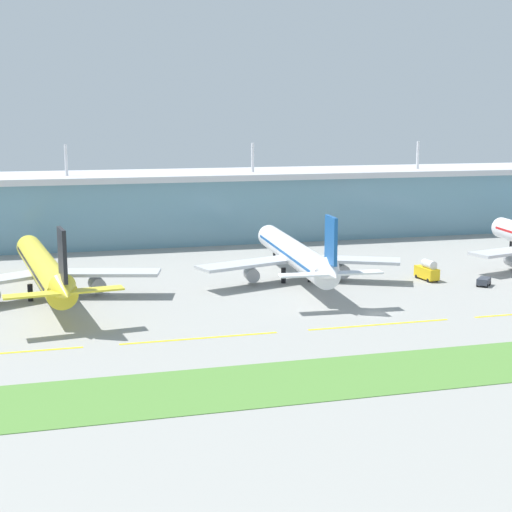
% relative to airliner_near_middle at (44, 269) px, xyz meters
% --- Properties ---
extents(ground_plane, '(600.00, 600.00, 0.00)m').
position_rel_airliner_near_middle_xyz_m(ground_plane, '(63.08, -30.60, -6.45)').
color(ground_plane, gray).
extents(terminal_building, '(288.00, 34.00, 30.19)m').
position_rel_airliner_near_middle_xyz_m(terminal_building, '(63.08, 70.07, 4.35)').
color(terminal_building, '#6693A8').
rests_on(terminal_building, ground).
extents(airliner_near_middle, '(48.43, 66.45, 18.90)m').
position_rel_airliner_near_middle_xyz_m(airliner_near_middle, '(0.00, 0.00, 0.00)').
color(airliner_near_middle, yellow).
rests_on(airliner_near_middle, ground).
extents(airliner_center, '(48.71, 64.91, 18.90)m').
position_rel_airliner_near_middle_xyz_m(airliner_center, '(56.82, 2.32, -0.00)').
color(airliner_center, white).
rests_on(airliner_center, ground).
extents(taxiway_stripe_mid_west, '(28.00, 0.70, 0.04)m').
position_rel_airliner_near_middle_xyz_m(taxiway_stripe_mid_west, '(26.08, -38.31, -6.43)').
color(taxiway_stripe_mid_west, yellow).
rests_on(taxiway_stripe_mid_west, ground).
extents(taxiway_stripe_centre, '(28.00, 0.70, 0.04)m').
position_rel_airliner_near_middle_xyz_m(taxiway_stripe_centre, '(60.08, -38.31, -6.43)').
color(taxiway_stripe_centre, yellow).
rests_on(taxiway_stripe_centre, ground).
extents(grass_verge, '(300.00, 18.00, 0.10)m').
position_rel_airliner_near_middle_xyz_m(grass_verge, '(63.08, -63.66, -6.40)').
color(grass_verge, '#518438').
rests_on(grass_verge, ground).
extents(pushback_tug, '(4.78, 4.84, 1.85)m').
position_rel_airliner_near_middle_xyz_m(pushback_tug, '(96.89, -13.88, -5.35)').
color(pushback_tug, '#333842').
rests_on(pushback_tug, ground).
extents(fuel_truck, '(3.25, 7.41, 4.95)m').
position_rel_airliner_near_middle_xyz_m(fuel_truck, '(87.38, -4.72, -4.19)').
color(fuel_truck, gold).
rests_on(fuel_truck, ground).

